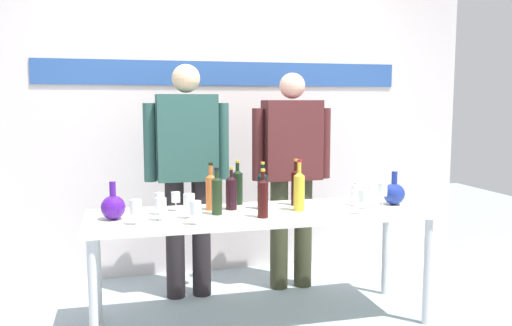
{
  "coord_description": "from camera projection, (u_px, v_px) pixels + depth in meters",
  "views": [
    {
      "loc": [
        -0.87,
        -3.26,
        1.46
      ],
      "look_at": [
        0.0,
        0.15,
        1.06
      ],
      "focal_mm": 37.08,
      "sensor_mm": 36.0,
      "label": 1
    }
  ],
  "objects": [
    {
      "name": "wine_glass_right_4",
      "position": [
        357.0,
        191.0,
        3.6
      ],
      "size": [
        0.07,
        0.07,
        0.14
      ],
      "color": "white",
      "rests_on": "display_table"
    },
    {
      "name": "wine_bottle_1",
      "position": [
        217.0,
        194.0,
        3.32
      ],
      "size": [
        0.07,
        0.07,
        0.3
      ],
      "color": "black",
      "rests_on": "display_table"
    },
    {
      "name": "presenter_left",
      "position": [
        187.0,
        165.0,
        3.9
      ],
      "size": [
        0.63,
        0.22,
        1.73
      ],
      "color": "black",
      "rests_on": "ground"
    },
    {
      "name": "ground_plane",
      "position": [
        262.0,
        322.0,
        3.52
      ],
      "size": [
        10.0,
        10.0,
        0.0
      ],
      "primitive_type": "plane",
      "color": "#94A6AD"
    },
    {
      "name": "wine_bottle_3",
      "position": [
        299.0,
        190.0,
        3.44
      ],
      "size": [
        0.07,
        0.07,
        0.34
      ],
      "color": "gold",
      "rests_on": "display_table"
    },
    {
      "name": "wine_glass_left_1",
      "position": [
        195.0,
        208.0,
        3.04
      ],
      "size": [
        0.07,
        0.07,
        0.14
      ],
      "color": "white",
      "rests_on": "display_table"
    },
    {
      "name": "wine_glass_right_0",
      "position": [
        371.0,
        193.0,
        3.49
      ],
      "size": [
        0.06,
        0.06,
        0.15
      ],
      "color": "white",
      "rests_on": "display_table"
    },
    {
      "name": "wine_bottle_6",
      "position": [
        237.0,
        186.0,
        3.65
      ],
      "size": [
        0.07,
        0.07,
        0.31
      ],
      "color": "black",
      "rests_on": "display_table"
    },
    {
      "name": "display_table",
      "position": [
        262.0,
        220.0,
        3.44
      ],
      "size": [
        2.22,
        0.67,
        0.76
      ],
      "color": "silver",
      "rests_on": "ground"
    },
    {
      "name": "wine_glass_left_3",
      "position": [
        136.0,
        207.0,
        3.04
      ],
      "size": [
        0.07,
        0.07,
        0.15
      ],
      "color": "white",
      "rests_on": "display_table"
    },
    {
      "name": "wine_bottle_0",
      "position": [
        231.0,
        191.0,
        3.48
      ],
      "size": [
        0.07,
        0.07,
        0.28
      ],
      "color": "black",
      "rests_on": "display_table"
    },
    {
      "name": "wine_bottle_2",
      "position": [
        263.0,
        189.0,
        3.49
      ],
      "size": [
        0.07,
        0.07,
        0.32
      ],
      "color": "black",
      "rests_on": "display_table"
    },
    {
      "name": "wine_glass_left_5",
      "position": [
        159.0,
        199.0,
        3.32
      ],
      "size": [
        0.06,
        0.06,
        0.14
      ],
      "color": "white",
      "rests_on": "display_table"
    },
    {
      "name": "wine_glass_right_2",
      "position": [
        363.0,
        197.0,
        3.33
      ],
      "size": [
        0.06,
        0.06,
        0.16
      ],
      "color": "white",
      "rests_on": "display_table"
    },
    {
      "name": "wine_glass_left_4",
      "position": [
        161.0,
        205.0,
        3.15
      ],
      "size": [
        0.07,
        0.07,
        0.14
      ],
      "color": "white",
      "rests_on": "display_table"
    },
    {
      "name": "decanter_blue_left",
      "position": [
        113.0,
        207.0,
        3.19
      ],
      "size": [
        0.15,
        0.15,
        0.23
      ],
      "color": "#491692",
      "rests_on": "display_table"
    },
    {
      "name": "wine_glass_left_2",
      "position": [
        189.0,
        201.0,
        3.2
      ],
      "size": [
        0.07,
        0.07,
        0.15
      ],
      "color": "white",
      "rests_on": "display_table"
    },
    {
      "name": "wine_bottle_4",
      "position": [
        296.0,
        186.0,
        3.63
      ],
      "size": [
        0.07,
        0.07,
        0.32
      ],
      "color": "#340C08",
      "rests_on": "display_table"
    },
    {
      "name": "wine_glass_right_1",
      "position": [
        357.0,
        188.0,
        3.74
      ],
      "size": [
        0.06,
        0.06,
        0.14
      ],
      "color": "white",
      "rests_on": "display_table"
    },
    {
      "name": "wine_glass_left_0",
      "position": [
        176.0,
        198.0,
        3.43
      ],
      "size": [
        0.06,
        0.06,
        0.13
      ],
      "color": "white",
      "rests_on": "display_table"
    },
    {
      "name": "back_wall",
      "position": [
        225.0,
        97.0,
        4.54
      ],
      "size": [
        4.42,
        0.11,
        3.0
      ],
      "color": "silver",
      "rests_on": "ground"
    },
    {
      "name": "decanter_blue_right",
      "position": [
        394.0,
        193.0,
        3.65
      ],
      "size": [
        0.15,
        0.15,
        0.23
      ],
      "color": "navy",
      "rests_on": "display_table"
    },
    {
      "name": "wine_glass_right_3",
      "position": [
        383.0,
        190.0,
        3.54
      ],
      "size": [
        0.06,
        0.06,
        0.17
      ],
      "color": "white",
      "rests_on": "display_table"
    },
    {
      "name": "wine_bottle_7",
      "position": [
        211.0,
        190.0,
        3.46
      ],
      "size": [
        0.07,
        0.07,
        0.31
      ],
      "color": "#D0652B",
      "rests_on": "display_table"
    },
    {
      "name": "presenter_right",
      "position": [
        292.0,
        166.0,
        4.1
      ],
      "size": [
        0.63,
        0.22,
        1.68
      ],
      "color": "#393925",
      "rests_on": "ground"
    },
    {
      "name": "wine_bottle_5",
      "position": [
        263.0,
        197.0,
        3.23
      ],
      "size": [
        0.07,
        0.07,
        0.3
      ],
      "color": "#360E0D",
      "rests_on": "display_table"
    }
  ]
}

